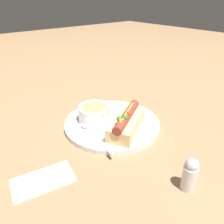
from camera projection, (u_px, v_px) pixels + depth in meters
The scene contains 7 objects.
ground_plane at pixel (112, 125), 0.66m from camera, with size 4.00×4.00×0.00m, color #93704C.
dinner_plate at pixel (112, 123), 0.66m from camera, with size 0.28×0.28×0.02m.
hot_dog at pixel (126, 123), 0.60m from camera, with size 0.17×0.13×0.07m.
soup_bowl at pixel (95, 113), 0.65m from camera, with size 0.10×0.10×0.05m.
spoon at pixel (89, 129), 0.61m from camera, with size 0.05×0.17×0.01m.
napkin at pixel (43, 180), 0.47m from camera, with size 0.14×0.09×0.01m.
salt_shaker at pixel (190, 174), 0.43m from camera, with size 0.03×0.03×0.08m.
Camera 1 is at (-0.36, -0.43, 0.36)m, focal length 35.00 mm.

